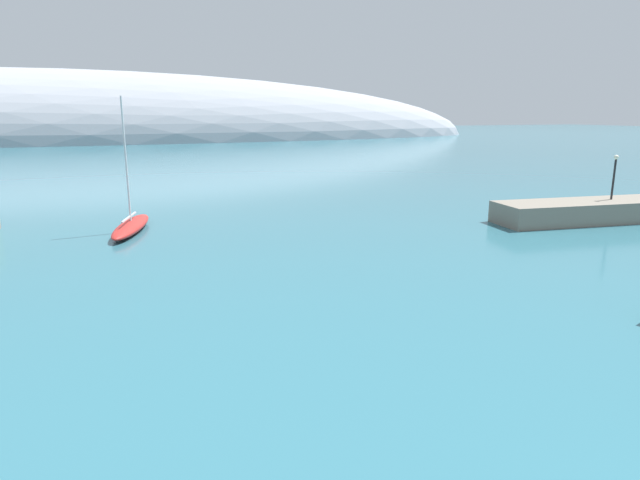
% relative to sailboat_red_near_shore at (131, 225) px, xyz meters
% --- Properties ---
extents(breakwater_rocks, '(23.23, 6.69, 1.63)m').
position_rel_sailboat_red_near_shore_xyz_m(breakwater_rocks, '(37.13, -9.39, 0.36)').
color(breakwater_rocks, gray).
rests_on(breakwater_rocks, ground).
extents(distant_ridge, '(287.79, 66.48, 41.60)m').
position_rel_sailboat_red_near_shore_xyz_m(distant_ridge, '(-16.41, 143.89, -0.45)').
color(distant_ridge, '#999EA8').
rests_on(distant_ridge, ground).
extents(sailboat_red_near_shore, '(3.87, 8.51, 9.33)m').
position_rel_sailboat_red_near_shore_xyz_m(sailboat_red_near_shore, '(0.00, 0.00, 0.00)').
color(sailboat_red_near_shore, red).
rests_on(sailboat_red_near_shore, water).
extents(harbor_lamp_post, '(0.36, 0.36, 3.45)m').
position_rel_sailboat_red_near_shore_xyz_m(harbor_lamp_post, '(35.25, -9.01, 3.36)').
color(harbor_lamp_post, black).
rests_on(harbor_lamp_post, breakwater_rocks).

